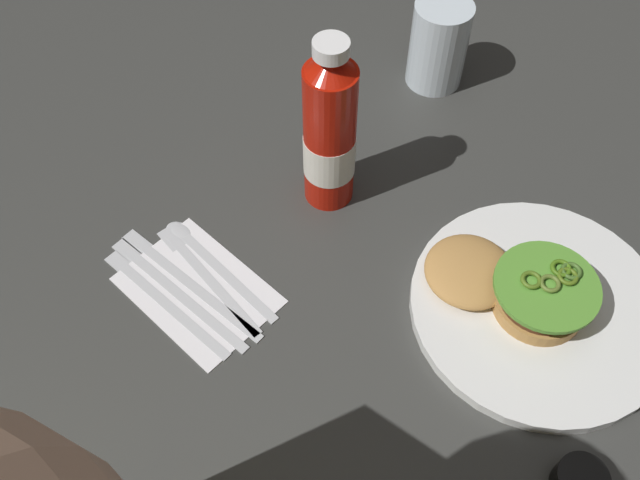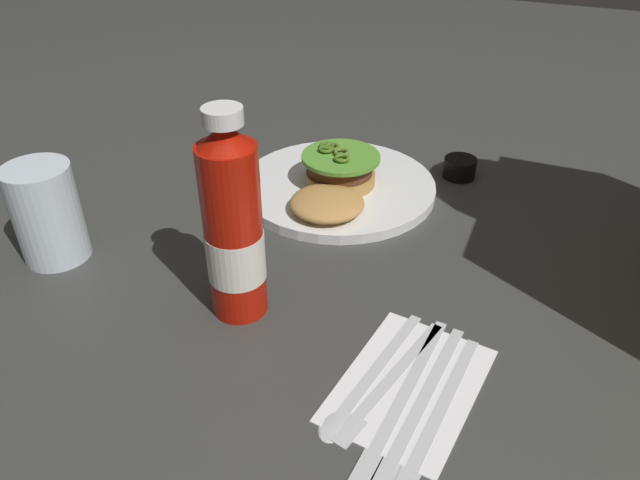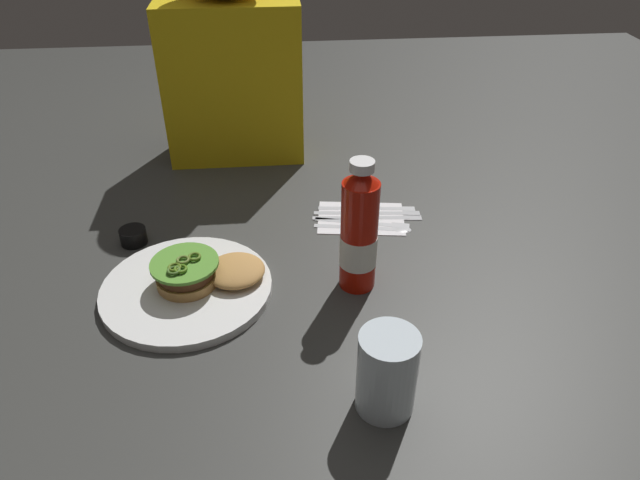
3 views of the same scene
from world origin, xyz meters
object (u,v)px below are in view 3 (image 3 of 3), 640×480
Objects in this scene: dinner_plate at (187,289)px; spoon_utensil at (376,227)px; condiment_cup at (133,236)px; napkin at (361,218)px; ketchup_bottle at (359,234)px; water_glass at (387,373)px; fork_utensil at (371,222)px; butter_knife at (374,216)px; diner_person at (231,49)px; table_knife at (373,207)px; steak_knife at (374,212)px; burger_sandwich at (204,272)px.

spoon_utensil is at bearing 24.56° from dinner_plate.
condiment_cup is 0.29× the size of napkin.
ketchup_bottle is 1.91× the size of water_glass.
fork_utensil is (0.06, 0.45, -0.06)m from water_glass.
diner_person reaches higher than butter_knife.
dinner_plate is 0.44m from table_knife.
steak_knife is 0.40× the size of diner_person.
napkin is 0.05m from spoon_utensil.
water_glass is (0.26, -0.28, 0.03)m from burger_sandwich.
butter_knife is at bearing -96.80° from steak_knife.
napkin is at bearing -152.21° from steak_knife.
ketchup_bottle is at bearing -100.65° from napkin.
dinner_plate reaches higher than spoon_utensil.
steak_knife is (0.48, 0.06, -0.01)m from condiment_cup.
water_glass is 2.48× the size of condiment_cup.
diner_person is at bearing 111.79° from ketchup_bottle.
butter_knife and steak_knife have the same top height.
dinner_plate is at bearing 179.24° from ketchup_bottle.
condiment_cup reaches higher than napkin.
spoon_utensil and butter_knife have the same top height.
burger_sandwich reaches higher than condiment_cup.
condiment_cup is (-0.41, 0.16, -0.09)m from ketchup_bottle.
spoon_utensil is 0.02m from fork_utensil.
burger_sandwich is 0.85× the size of butter_knife.
burger_sandwich is 1.53× the size of water_glass.
water_glass reaches higher than dinner_plate.
burger_sandwich reaches higher than spoon_utensil.
steak_knife is (0.01, 0.04, 0.00)m from fork_utensil.
fork_utensil is (-0.01, 0.02, 0.00)m from spoon_utensil.
water_glass is 0.66× the size of fork_utensil.
table_knife is (0.01, 0.06, 0.00)m from fork_utensil.
burger_sandwich is at bearing -94.93° from diner_person.
steak_knife is (0.00, 0.02, 0.00)m from butter_knife.
diner_person is at bearing 85.07° from burger_sandwich.
fork_utensil is (0.32, 0.17, -0.03)m from burger_sandwich.
ketchup_bottle is at bearing -0.76° from dinner_plate.
diner_person reaches higher than burger_sandwich.
fork_utensil is at bearing 28.68° from burger_sandwich.
diner_person is at bearing 127.61° from napkin.
dinner_plate is 0.39m from fork_utensil.
fork_utensil and table_knife have the same top height.
condiment_cup is 0.23× the size of steak_knife.
steak_knife is (0.03, 0.02, 0.00)m from napkin.
condiment_cup is at bearing -179.50° from spoon_utensil.
ketchup_bottle is at bearing -107.90° from butter_knife.
ketchup_bottle is 1.24× the size of spoon_utensil.
butter_knife is (0.36, 0.20, -0.00)m from dinner_plate.
condiment_cup is at bearing -174.15° from napkin.
water_glass is 0.44m from spoon_utensil.
steak_knife is (0.07, 0.22, -0.10)m from ketchup_bottle.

